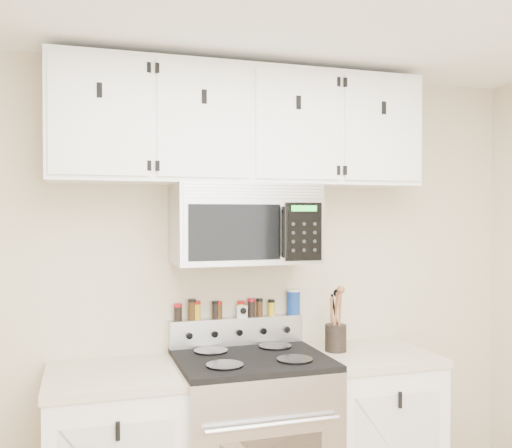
{
  "coord_description": "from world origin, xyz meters",
  "views": [
    {
      "loc": [
        -0.85,
        -1.37,
        1.68
      ],
      "look_at": [
        0.03,
        1.45,
        1.63
      ],
      "focal_mm": 40.0,
      "sensor_mm": 36.0,
      "label": 1
    }
  ],
  "objects_px": {
    "utensil_crock": "(336,336)",
    "salt_canister": "(293,302)",
    "range": "(251,445)",
    "microwave": "(245,224)"
  },
  "relations": [
    {
      "from": "utensil_crock",
      "to": "salt_canister",
      "type": "height_order",
      "value": "utensil_crock"
    },
    {
      "from": "microwave",
      "to": "utensil_crock",
      "type": "distance_m",
      "value": 0.81
    },
    {
      "from": "range",
      "to": "microwave",
      "type": "bearing_deg",
      "value": 89.77
    },
    {
      "from": "microwave",
      "to": "range",
      "type": "bearing_deg",
      "value": -90.23
    },
    {
      "from": "range",
      "to": "microwave",
      "type": "distance_m",
      "value": 1.15
    },
    {
      "from": "microwave",
      "to": "salt_canister",
      "type": "height_order",
      "value": "microwave"
    },
    {
      "from": "utensil_crock",
      "to": "salt_canister",
      "type": "relative_size",
      "value": 2.43
    },
    {
      "from": "range",
      "to": "microwave",
      "type": "relative_size",
      "value": 1.45
    },
    {
      "from": "microwave",
      "to": "utensil_crock",
      "type": "relative_size",
      "value": 2.2
    },
    {
      "from": "range",
      "to": "microwave",
      "type": "height_order",
      "value": "microwave"
    }
  ]
}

